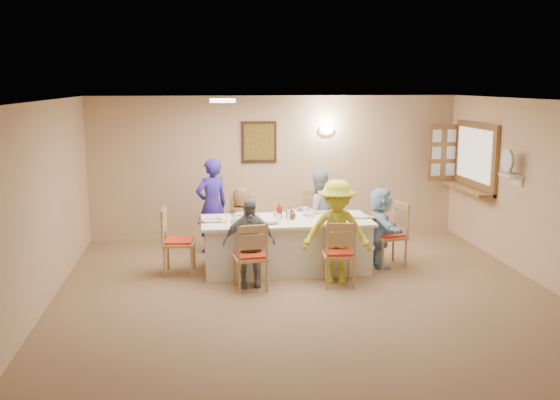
{
  "coord_description": "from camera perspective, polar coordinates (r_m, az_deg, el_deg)",
  "views": [
    {
      "loc": [
        -1.36,
        -7.37,
        2.71
      ],
      "look_at": [
        -0.2,
        1.4,
        1.05
      ],
      "focal_mm": 40.0,
      "sensor_mm": 36.0,
      "label": 1
    }
  ],
  "objects": [
    {
      "name": "chair_back_right",
      "position": [
        10.0,
        3.33,
        -2.09
      ],
      "size": [
        0.56,
        0.56,
        1.02
      ],
      "primitive_type": null,
      "rotation": [
        0.0,
        0.0,
        -0.16
      ],
      "color": "tan",
      "rests_on": "ground"
    },
    {
      "name": "serving_hatch",
      "position": [
        10.85,
        17.47,
        3.74
      ],
      "size": [
        0.06,
        1.5,
        1.15
      ],
      "primitive_type": "cube",
      "color": "brown",
      "rests_on": "room_walls"
    },
    {
      "name": "wall_picture",
      "position": [
        10.93,
        -1.94,
        5.32
      ],
      "size": [
        0.62,
        0.05,
        0.72
      ],
      "color": "black",
      "rests_on": "room_walls"
    },
    {
      "name": "napkin_fr",
      "position": [
        8.77,
        6.06,
        -2.22
      ],
      "size": [
        0.14,
        0.14,
        0.01
      ],
      "primitive_type": "cube",
      "color": "yellow",
      "rests_on": "dining_table"
    },
    {
      "name": "teacup_a",
      "position": [
        8.65,
        -4.18,
        -2.09
      ],
      "size": [
        0.2,
        0.2,
        0.1
      ],
      "primitive_type": "imported",
      "rotation": [
        0.0,
        0.0,
        0.34
      ],
      "color": "white",
      "rests_on": "dining_table"
    },
    {
      "name": "napkin_bl",
      "position": [
        9.39,
        -2.29,
        -1.31
      ],
      "size": [
        0.15,
        0.15,
        0.01
      ],
      "primitive_type": "cube",
      "color": "yellow",
      "rests_on": "dining_table"
    },
    {
      "name": "hatch_sill",
      "position": [
        10.87,
        16.74,
        1.0
      ],
      "size": [
        0.3,
        1.5,
        0.05
      ],
      "primitive_type": "cube",
      "color": "brown",
      "rests_on": "room_walls"
    },
    {
      "name": "room_walls",
      "position": [
        7.59,
        2.88,
        1.55
      ],
      "size": [
        7.0,
        7.0,
        7.0
      ],
      "color": "tan",
      "rests_on": "ground"
    },
    {
      "name": "diner_back_right",
      "position": [
        9.84,
        3.47,
        -1.2
      ],
      "size": [
        0.88,
        0.79,
        1.39
      ],
      "primitive_type": "imported",
      "rotation": [
        0.0,
        0.0,
        3.34
      ],
      "color": "#9EA5AF",
      "rests_on": "ground"
    },
    {
      "name": "napkin_le",
      "position": [
        8.94,
        -5.23,
        -1.94
      ],
      "size": [
        0.13,
        0.13,
        0.01
      ],
      "primitive_type": "cube",
      "color": "yellow",
      "rests_on": "dining_table"
    },
    {
      "name": "teacup_b",
      "position": [
        9.61,
        2.37,
        -0.86
      ],
      "size": [
        0.1,
        0.1,
        0.08
      ],
      "primitive_type": "imported",
      "rotation": [
        0.0,
        0.0,
        0.11
      ],
      "color": "white",
      "rests_on": "dining_table"
    },
    {
      "name": "chair_right_end",
      "position": [
        9.48,
        9.9,
        -3.13
      ],
      "size": [
        0.54,
        0.54,
        0.96
      ],
      "primitive_type": null,
      "rotation": [
        0.0,
        0.0,
        -1.38
      ],
      "color": "tan",
      "rests_on": "ground"
    },
    {
      "name": "napkin_fl",
      "position": [
        8.57,
        -1.77,
        -2.46
      ],
      "size": [
        0.14,
        0.14,
        0.01
      ],
      "primitive_type": "cube",
      "color": "yellow",
      "rests_on": "dining_table"
    },
    {
      "name": "plate_fl",
      "position": [
        8.6,
        -3.0,
        -2.4
      ],
      "size": [
        0.26,
        0.26,
        0.02
      ],
      "primitive_type": "cylinder",
      "color": "white",
      "rests_on": "dining_table"
    },
    {
      "name": "bowl_a",
      "position": [
        8.81,
        -0.77,
        -1.97
      ],
      "size": [
        0.35,
        0.35,
        0.06
      ],
      "primitive_type": "imported",
      "rotation": [
        0.0,
        0.0,
        0.24
      ],
      "color": "white",
      "rests_on": "dining_table"
    },
    {
      "name": "diner_back_left",
      "position": [
        9.72,
        -3.5,
        -2.1
      ],
      "size": [
        0.66,
        0.52,
        1.14
      ],
      "primitive_type": "imported",
      "rotation": [
        0.0,
        0.0,
        3.28
      ],
      "color": "brown",
      "rests_on": "ground"
    },
    {
      "name": "chair_front_left",
      "position": [
        8.31,
        -2.77,
        -5.08
      ],
      "size": [
        0.5,
        0.5,
        0.92
      ],
      "primitive_type": null,
      "rotation": [
        0.0,
        0.0,
        3.27
      ],
      "color": "tan",
      "rests_on": "ground"
    },
    {
      "name": "fan_shelf",
      "position": [
        9.63,
        20.35,
        2.14
      ],
      "size": [
        0.22,
        0.36,
        0.03
      ],
      "primitive_type": "cube",
      "color": "white",
      "rests_on": "room_walls"
    },
    {
      "name": "bowl_b",
      "position": [
        9.34,
        2.57,
        -1.26
      ],
      "size": [
        0.28,
        0.28,
        0.06
      ],
      "primitive_type": "imported",
      "rotation": [
        0.0,
        0.0,
        -0.31
      ],
      "color": "white",
      "rests_on": "dining_table"
    },
    {
      "name": "dining_table",
      "position": [
        9.17,
        0.57,
        -4.1
      ],
      "size": [
        2.47,
        1.04,
        0.76
      ],
      "primitive_type": "cube",
      "color": "white",
      "rests_on": "ground"
    },
    {
      "name": "diner_front_left",
      "position": [
        8.39,
        -2.85,
        -3.91
      ],
      "size": [
        0.74,
        0.37,
        1.21
      ],
      "primitive_type": "imported",
      "rotation": [
        0.0,
        0.0,
        0.05
      ],
      "color": "gray",
      "rests_on": "ground"
    },
    {
      "name": "placemat_fl",
      "position": [
        8.6,
        -3.0,
        -2.47
      ],
      "size": [
        0.33,
        0.24,
        0.01
      ],
      "primitive_type": "cube",
      "color": "#472B19",
      "rests_on": "dining_table"
    },
    {
      "name": "plate_le",
      "position": [
        8.99,
        -6.39,
        -1.88
      ],
      "size": [
        0.23,
        0.23,
        0.01
      ],
      "primitive_type": "cylinder",
      "color": "white",
      "rests_on": "dining_table"
    },
    {
      "name": "wall_sconce",
      "position": [
        11.07,
        4.29,
        6.41
      ],
      "size": [
        0.26,
        0.09,
        0.18
      ],
      "primitive_type": "ellipsoid",
      "color": "white",
      "rests_on": "room_walls"
    },
    {
      "name": "caregiver",
      "position": [
        10.12,
        -6.25,
        -0.5
      ],
      "size": [
        0.85,
        0.81,
        1.54
      ],
      "primitive_type": "imported",
      "rotation": [
        0.0,
        0.0,
        3.6
      ],
      "color": "#34259E",
      "rests_on": "ground"
    },
    {
      "name": "condiment_malt",
      "position": [
        9.08,
        1.08,
        -1.28
      ],
      "size": [
        0.13,
        0.13,
        0.15
      ],
      "primitive_type": "imported",
      "rotation": [
        0.0,
        0.0,
        0.05
      ],
      "color": "#5E2A19",
      "rests_on": "dining_table"
    },
    {
      "name": "shutter_door",
      "position": [
        11.44,
        14.69,
        4.21
      ],
      "size": [
        0.55,
        0.04,
        1.0
      ],
      "primitive_type": "cube",
      "color": "brown",
      "rests_on": "room_walls"
    },
    {
      "name": "desk_fan",
      "position": [
        9.6,
        20.25,
        3.03
      ],
      "size": [
        0.3,
        0.3,
        0.28
      ],
      "primitive_type": null,
      "color": "#A5A5A8",
      "rests_on": "fan_shelf"
    },
    {
      "name": "diner_right_end",
      "position": [
        9.41,
        9.17,
        -2.47
      ],
      "size": [
        1.12,
        0.37,
        1.2
      ],
      "primitive_type": "imported",
      "rotation": [
        0.0,
        0.0,
        1.56
      ],
      "color": "#A1CBED",
      "rests_on": "ground"
    },
    {
      "name": "diner_front_right",
      "position": [
        8.54,
        5.21,
        -2.92
      ],
      "size": [
        1.13,
        0.89,
        1.43
      ],
      "primitive_type": "imported",
      "rotation": [
        0.0,
        0.0,
        -0.2
      ],
      "color": "yellow",
      "rests_on": "ground"
    },
    {
      "name": "chair_left_end",
      "position": [
        9.06,
        -9.21,
        -3.73
      ],
      "size": [
        0.5,
        0.5,
        0.97
      ],
      "primitive_type": null,
      "rotation": [
        0.0,
        0.0,
        1.49
      ],
      "color": "tan",
      "rests_on": "ground"
    },
    {
      "name": "condiment_brown",
      "position": [
        9.16,
        0.84,
        -1.1
      ],
      "size": [
        0.13,
        0.13,
        0.18
      ],
      "primitive_type": "imported",
      "rotation": [
        0.0,
        0.0,
        -0.36
      ],
      "color": "#5E2A19",
      "rests_on": "dining_table"
    },
    {
      "name": "placemat_le",
      "position": [
        8.99,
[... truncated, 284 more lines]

